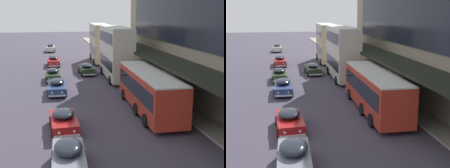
{
  "view_description": "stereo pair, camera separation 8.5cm",
  "coord_description": "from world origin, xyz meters",
  "views": [
    {
      "loc": [
        -4.07,
        -5.53,
        8.18
      ],
      "look_at": [
        1.05,
        19.65,
        2.12
      ],
      "focal_mm": 50.0,
      "sensor_mm": 36.0,
      "label": 1
    },
    {
      "loc": [
        -3.98,
        -5.55,
        8.18
      ],
      "look_at": [
        1.05,
        19.65,
        2.12
      ],
      "focal_mm": 50.0,
      "sensor_mm": 36.0,
      "label": 2
    }
  ],
  "objects": [
    {
      "name": "sedan_oncoming_rear",
      "position": [
        -3.7,
        59.31,
        0.77
      ],
      "size": [
        1.87,
        4.4,
        1.54
      ],
      "color": "beige",
      "rests_on": "ground"
    },
    {
      "name": "sedan_oncoming_front",
      "position": [
        -3.32,
        9.39,
        0.79
      ],
      "size": [
        1.92,
        4.31,
        1.61
      ],
      "color": "slate",
      "rests_on": "ground"
    },
    {
      "name": "transit_bus_kerbside_rear",
      "position": [
        3.85,
        18.2,
        1.92
      ],
      "size": [
        2.98,
        11.27,
        3.36
      ],
      "color": "#B02E1F",
      "rests_on": "ground"
    },
    {
      "name": "transit_bus_kerbside_front",
      "position": [
        4.06,
        44.37,
        3.3
      ],
      "size": [
        3.01,
        9.49,
        6.12
      ],
      "color": "tan",
      "rests_on": "ground"
    },
    {
      "name": "sedan_lead_mid",
      "position": [
        -3.27,
        15.34,
        0.72
      ],
      "size": [
        2.03,
        4.29,
        1.44
      ],
      "color": "#A61818",
      "rests_on": "ground"
    },
    {
      "name": "sedan_trailing_mid",
      "position": [
        0.65,
        34.66,
        0.75
      ],
      "size": [
        1.94,
        4.54,
        1.5
      ],
      "color": "#20311B",
      "rests_on": "ground"
    },
    {
      "name": "transit_bus_kerbside_far",
      "position": [
        3.85,
        31.14,
        3.4
      ],
      "size": [
        2.85,
        9.55,
        6.31
      ],
      "color": "beige",
      "rests_on": "ground"
    },
    {
      "name": "sedan_far_back",
      "position": [
        -3.45,
        42.21,
        0.76
      ],
      "size": [
        1.84,
        4.93,
        1.52
      ],
      "color": "#AA1D21",
      "rests_on": "ground"
    },
    {
      "name": "sedan_trailing_near",
      "position": [
        -3.72,
        31.74,
        0.73
      ],
      "size": [
        1.8,
        4.24,
        1.47
      ],
      "color": "#22331B",
      "rests_on": "ground"
    },
    {
      "name": "sedan_second_near",
      "position": [
        -3.42,
        25.48,
        0.75
      ],
      "size": [
        1.94,
        4.6,
        1.51
      ],
      "color": "navy",
      "rests_on": "ground"
    }
  ]
}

